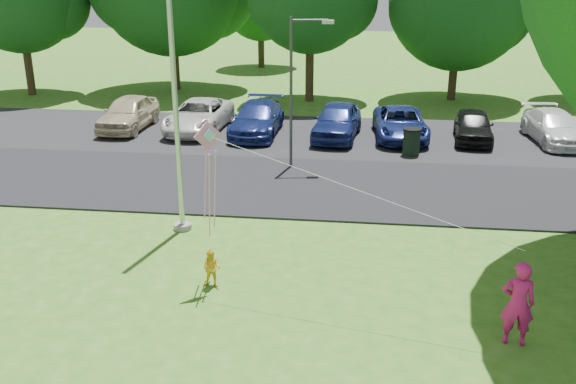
# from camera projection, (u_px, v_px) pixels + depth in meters

# --- Properties ---
(ground) EXTENTS (120.00, 120.00, 0.00)m
(ground) POSITION_uv_depth(u_px,v_px,m) (283.00, 334.00, 12.90)
(ground) COLOR #366A1C
(ground) RESTS_ON ground
(park_road) EXTENTS (60.00, 6.00, 0.06)m
(park_road) POSITION_uv_depth(u_px,v_px,m) (318.00, 186.00, 21.29)
(park_road) COLOR black
(park_road) RESTS_ON ground
(parking_strip) EXTENTS (42.00, 7.00, 0.06)m
(parking_strip) POSITION_uv_depth(u_px,v_px,m) (330.00, 136.00, 27.36)
(parking_strip) COLOR black
(parking_strip) RESTS_ON ground
(flagpole) EXTENTS (0.50, 0.50, 10.00)m
(flagpole) POSITION_uv_depth(u_px,v_px,m) (174.00, 81.00, 16.56)
(flagpole) COLOR #B7BABF
(flagpole) RESTS_ON ground
(street_lamp) EXTENTS (1.50, 0.39, 5.34)m
(street_lamp) POSITION_uv_depth(u_px,v_px,m) (297.00, 80.00, 22.22)
(street_lamp) COLOR #3F3F44
(street_lamp) RESTS_ON ground
(trash_can) EXTENTS (0.69, 0.69, 1.09)m
(trash_can) POSITION_uv_depth(u_px,v_px,m) (411.00, 143.00, 24.48)
(trash_can) COLOR black
(trash_can) RESTS_ON ground
(horizon_trees) EXTENTS (77.46, 7.20, 7.02)m
(horizon_trees) POSITION_uv_depth(u_px,v_px,m) (410.00, 5.00, 42.60)
(horizon_trees) COLOR #332316
(horizon_trees) RESTS_ON ground
(parked_cars) EXTENTS (20.06, 5.17, 1.47)m
(parked_cars) POSITION_uv_depth(u_px,v_px,m) (316.00, 120.00, 27.19)
(parked_cars) COLOR #C6B793
(parked_cars) RESTS_ON ground
(woman) EXTENTS (0.67, 0.47, 1.76)m
(woman) POSITION_uv_depth(u_px,v_px,m) (518.00, 303.00, 12.32)
(woman) COLOR #C31A6D
(woman) RESTS_ON ground
(child_yellow) EXTENTS (0.45, 0.35, 0.91)m
(child_yellow) POSITION_uv_depth(u_px,v_px,m) (212.00, 269.00, 14.65)
(child_yellow) COLOR yellow
(child_yellow) RESTS_ON ground
(kite) EXTENTS (6.72, 2.13, 2.83)m
(kite) POSITION_uv_depth(u_px,v_px,m) (214.00, 156.00, 13.99)
(kite) COLOR pink
(kite) RESTS_ON ground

